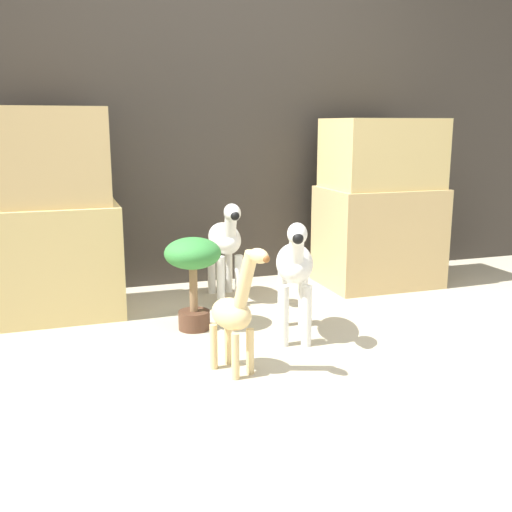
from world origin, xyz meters
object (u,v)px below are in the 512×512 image
(zebra_right, at_px, (295,267))
(giraffe_figurine, at_px, (235,312))
(potted_palm_front, at_px, (193,265))
(zebra_left, at_px, (225,241))

(zebra_right, relative_size, giraffe_figurine, 1.07)
(zebra_right, xyz_separation_m, giraffe_figurine, (-0.41, -0.33, -0.09))
(zebra_right, relative_size, potted_palm_front, 1.27)
(zebra_right, bearing_deg, potted_palm_front, 147.86)
(zebra_right, height_order, zebra_left, same)
(zebra_right, xyz_separation_m, potted_palm_front, (-0.45, 0.28, -0.02))
(zebra_right, relative_size, zebra_left, 1.00)
(zebra_left, xyz_separation_m, potted_palm_front, (-0.31, -0.46, -0.02))
(zebra_right, height_order, giraffe_figurine, zebra_right)
(zebra_left, height_order, giraffe_figurine, zebra_left)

